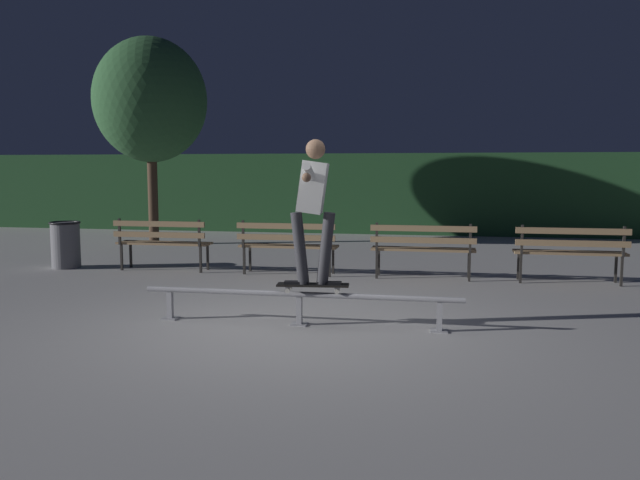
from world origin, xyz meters
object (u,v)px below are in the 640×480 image
object	(u,v)px
trash_can	(66,244)
tree_far_left	(150,101)
park_bench_rightmost	(570,248)
park_bench_right_center	(423,245)
skateboard	(313,285)
park_bench_leftmost	(162,239)
park_bench_left_center	(287,242)
skateboarder	(313,199)
grind_rail	(299,300)

from	to	relation	value
trash_can	tree_far_left	bearing A→B (deg)	90.77
park_bench_rightmost	park_bench_right_center	bearing A→B (deg)	180.00
skateboard	tree_far_left	xyz separation A→B (m)	(-5.07, 6.76, 2.77)
park_bench_leftmost	park_bench_rightmost	world-z (taller)	same
tree_far_left	park_bench_rightmost	bearing A→B (deg)	-23.09
park_bench_left_center	trash_can	distance (m)	3.94
skateboarder	park_bench_right_center	xyz separation A→B (m)	(1.07, 3.22, -0.84)
skateboard	park_bench_left_center	world-z (taller)	park_bench_left_center
park_bench_right_center	park_bench_rightmost	world-z (taller)	same
skateboard	park_bench_right_center	size ratio (longest dim) A/B	0.50
skateboarder	park_bench_right_center	world-z (taller)	skateboarder
park_bench_right_center	park_bench_leftmost	bearing A→B (deg)	180.00
skateboard	trash_can	bearing A→B (deg)	147.28
skateboarder	park_bench_leftmost	bearing A→B (deg)	135.12
skateboarder	tree_far_left	world-z (taller)	tree_far_left
skateboarder	park_bench_rightmost	xyz separation A→B (m)	(3.22, 3.22, -0.84)
park_bench_leftmost	park_bench_left_center	xyz separation A→B (m)	(2.15, 0.00, 0.00)
park_bench_left_center	trash_can	bearing A→B (deg)	179.96
skateboarder	tree_far_left	size ratio (longest dim) A/B	0.34
park_bench_leftmost	trash_can	size ratio (longest dim) A/B	2.00
park_bench_leftmost	skateboarder	bearing A→B (deg)	-44.88
grind_rail	park_bench_right_center	bearing A→B (deg)	69.17
skateboard	grind_rail	bearing A→B (deg)	180.00
skateboarder	trash_can	bearing A→B (deg)	147.30
park_bench_rightmost	skateboard	bearing A→B (deg)	-135.04
trash_can	park_bench_leftmost	bearing A→B (deg)	-0.09
skateboard	trash_can	size ratio (longest dim) A/B	1.00
skateboarder	skateboard	bearing A→B (deg)	-173.65
grind_rail	park_bench_rightmost	bearing A→B (deg)	43.64
grind_rail	skateboard	bearing A→B (deg)	-0.00
park_bench_rightmost	tree_far_left	xyz separation A→B (m)	(-8.30, 3.54, 2.67)
grind_rail	skateboarder	xyz separation A→B (m)	(0.16, 0.00, 1.10)
skateboarder	park_bench_left_center	bearing A→B (deg)	108.57
grind_rail	park_bench_right_center	xyz separation A→B (m)	(1.23, 3.22, 0.26)
park_bench_leftmost	tree_far_left	size ratio (longest dim) A/B	0.35
park_bench_leftmost	park_bench_left_center	bearing A→B (deg)	0.00
tree_far_left	trash_can	world-z (taller)	tree_far_left
park_bench_right_center	trash_can	xyz separation A→B (m)	(-6.10, 0.00, -0.12)
park_bench_left_center	trash_can	xyz separation A→B (m)	(-3.94, 0.00, -0.12)
grind_rail	tree_far_left	xyz separation A→B (m)	(-4.92, 6.76, 2.93)
tree_far_left	park_bench_left_center	bearing A→B (deg)	-41.56
skateboarder	park_bench_leftmost	xyz separation A→B (m)	(-3.24, 3.22, -0.84)
park_bench_leftmost	grind_rail	bearing A→B (deg)	-46.29
park_bench_rightmost	trash_can	size ratio (longest dim) A/B	2.00
grind_rail	park_bench_left_center	xyz separation A→B (m)	(-0.93, 3.22, 0.26)
skateboarder	trash_can	xyz separation A→B (m)	(-5.02, 3.23, -0.97)
grind_rail	skateboarder	world-z (taller)	skateboarder
skateboard	skateboarder	xyz separation A→B (m)	(0.00, 0.00, 0.94)
skateboard	park_bench_right_center	world-z (taller)	park_bench_right_center
skateboarder	park_bench_rightmost	bearing A→B (deg)	44.99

